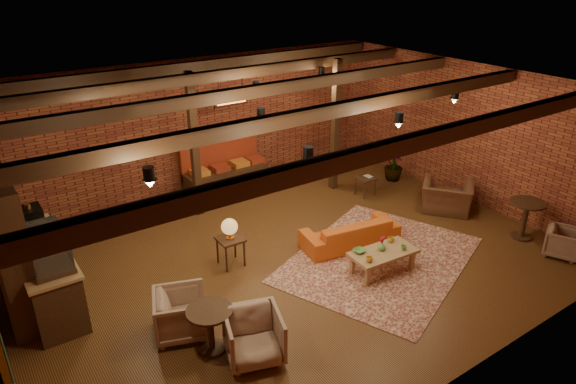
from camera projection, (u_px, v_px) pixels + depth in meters
floor at (286, 255)px, 10.00m from camera, size 10.00×10.00×0.00m
ceiling at (286, 92)px, 8.67m from camera, size 10.00×8.00×0.02m
wall_back at (192, 126)px, 12.34m from camera, size 10.00×0.02×3.20m
wall_front at (468, 284)px, 6.34m from camera, size 10.00×0.02×3.20m
wall_right at (463, 132)px, 11.92m from camera, size 0.02×8.00×3.20m
ceiling_beams at (286, 99)px, 8.72m from camera, size 9.80×6.40×0.22m
ceiling_pipe at (240, 94)px, 10.02m from camera, size 9.60×0.12×0.12m
post_left at (194, 146)px, 10.98m from camera, size 0.16×0.16×3.20m
post_right at (335, 126)px, 12.28m from camera, size 0.16×0.16×3.20m
service_counter at (42, 261)px, 8.30m from camera, size 0.80×2.50×1.60m
plant_counter at (41, 232)px, 8.33m from camera, size 0.35×0.39×0.30m
shelving_hutch at (9, 244)px, 8.01m from camera, size 0.52×2.00×2.40m
chalkboard_menu at (5, 365)px, 5.07m from camera, size 0.08×0.96×1.46m
banquette at (226, 169)px, 12.76m from camera, size 2.10×0.70×1.00m
service_sign at (231, 99)px, 11.66m from camera, size 0.86×0.06×0.30m
ceiling_spotlights at (286, 112)px, 8.82m from camera, size 6.40×4.40×0.28m
rug at (380, 259)px, 9.84m from camera, size 4.58×4.09×0.01m
sofa at (350, 232)px, 10.24m from camera, size 2.06×1.09×0.57m
coffee_table at (382, 254)px, 9.32m from camera, size 1.28×0.70×0.68m
side_table_lamp at (230, 230)px, 9.39m from camera, size 0.47×0.47×0.96m
round_table_left at (210, 323)px, 7.39m from camera, size 0.68×0.68×0.71m
armchair_a at (181, 312)px, 7.76m from camera, size 0.95×0.97×0.80m
armchair_b at (254, 334)px, 7.28m from camera, size 0.98×0.95×0.81m
armchair_right at (447, 192)px, 11.56m from camera, size 1.21×1.28×0.94m
side_table_book at (366, 179)px, 12.35m from camera, size 0.42×0.42×0.49m
round_table_right at (526, 214)px, 10.40m from camera, size 0.69×0.69×0.81m
armchair_far at (563, 241)px, 9.87m from camera, size 0.78×0.76×0.62m
plant_tall at (397, 134)px, 12.88m from camera, size 1.62×1.62×2.52m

